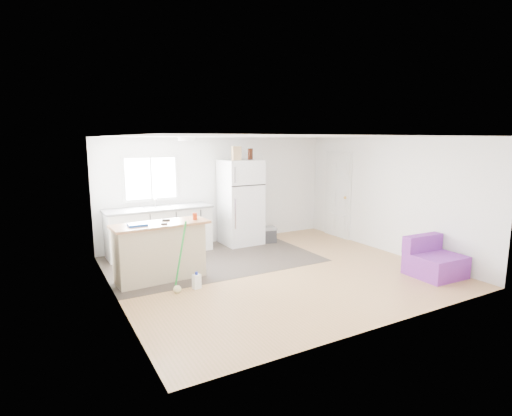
{
  "coord_description": "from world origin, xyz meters",
  "views": [
    {
      "loc": [
        -3.68,
        -5.86,
        2.35
      ],
      "look_at": [
        -0.02,
        0.7,
        1.06
      ],
      "focal_mm": 28.0,
      "sensor_mm": 36.0,
      "label": 1
    }
  ],
  "objects_px": {
    "red_cup": "(195,216)",
    "blue_tray": "(138,225)",
    "kitchen_cabinets": "(160,230)",
    "bottle_right": "(251,154)",
    "peninsula": "(160,251)",
    "refrigerator": "(241,202)",
    "cleaner_jug": "(197,281)",
    "purple_seat": "(433,262)",
    "cooler": "(265,235)",
    "bottle_left": "(249,154)",
    "cardboard_box": "(236,153)",
    "mop": "(178,277)"
  },
  "relations": [
    {
      "from": "kitchen_cabinets",
      "to": "red_cup",
      "type": "relative_size",
      "value": 18.27
    },
    {
      "from": "cleaner_jug",
      "to": "bottle_left",
      "type": "xyz_separation_m",
      "value": [
        2.1,
        2.13,
        1.91
      ]
    },
    {
      "from": "purple_seat",
      "to": "bottle_right",
      "type": "xyz_separation_m",
      "value": [
        -1.66,
        3.61,
        1.78
      ]
    },
    {
      "from": "refrigerator",
      "to": "blue_tray",
      "type": "distance_m",
      "value": 3.06
    },
    {
      "from": "cleaner_jug",
      "to": "cardboard_box",
      "type": "distance_m",
      "value": 3.36
    },
    {
      "from": "red_cup",
      "to": "cardboard_box",
      "type": "xyz_separation_m",
      "value": [
        1.52,
        1.42,
        1.02
      ]
    },
    {
      "from": "cardboard_box",
      "to": "bottle_left",
      "type": "relative_size",
      "value": 1.2
    },
    {
      "from": "cooler",
      "to": "red_cup",
      "type": "bearing_deg",
      "value": -137.35
    },
    {
      "from": "mop",
      "to": "bottle_left",
      "type": "relative_size",
      "value": 4.52
    },
    {
      "from": "kitchen_cabinets",
      "to": "refrigerator",
      "type": "distance_m",
      "value": 1.91
    },
    {
      "from": "cooler",
      "to": "bottle_left",
      "type": "height_order",
      "value": "bottle_left"
    },
    {
      "from": "kitchen_cabinets",
      "to": "cooler",
      "type": "relative_size",
      "value": 4.12
    },
    {
      "from": "refrigerator",
      "to": "cooler",
      "type": "relative_size",
      "value": 3.58
    },
    {
      "from": "cardboard_box",
      "to": "bottle_right",
      "type": "bearing_deg",
      "value": 12.17
    },
    {
      "from": "peninsula",
      "to": "bottle_right",
      "type": "bearing_deg",
      "value": 26.46
    },
    {
      "from": "cooler",
      "to": "bottle_right",
      "type": "relative_size",
      "value": 2.13
    },
    {
      "from": "red_cup",
      "to": "bottle_right",
      "type": "distance_m",
      "value": 2.65
    },
    {
      "from": "cooler",
      "to": "bottle_right",
      "type": "xyz_separation_m",
      "value": [
        -0.24,
        0.23,
        1.85
      ]
    },
    {
      "from": "kitchen_cabinets",
      "to": "purple_seat",
      "type": "relative_size",
      "value": 2.58
    },
    {
      "from": "cooler",
      "to": "purple_seat",
      "type": "relative_size",
      "value": 0.63
    },
    {
      "from": "red_cup",
      "to": "blue_tray",
      "type": "xyz_separation_m",
      "value": [
        -0.99,
        -0.02,
        -0.04
      ]
    },
    {
      "from": "blue_tray",
      "to": "cleaner_jug",
      "type": "bearing_deg",
      "value": -41.71
    },
    {
      "from": "cardboard_box",
      "to": "blue_tray",
      "type": "bearing_deg",
      "value": -149.97
    },
    {
      "from": "cleaner_jug",
      "to": "cardboard_box",
      "type": "bearing_deg",
      "value": 36.64
    },
    {
      "from": "kitchen_cabinets",
      "to": "cleaner_jug",
      "type": "height_order",
      "value": "kitchen_cabinets"
    },
    {
      "from": "peninsula",
      "to": "bottle_right",
      "type": "relative_size",
      "value": 6.51
    },
    {
      "from": "cooler",
      "to": "purple_seat",
      "type": "distance_m",
      "value": 3.67
    },
    {
      "from": "kitchen_cabinets",
      "to": "cardboard_box",
      "type": "relative_size",
      "value": 7.31
    },
    {
      "from": "peninsula",
      "to": "blue_tray",
      "type": "relative_size",
      "value": 5.43
    },
    {
      "from": "mop",
      "to": "red_cup",
      "type": "height_order",
      "value": "mop"
    },
    {
      "from": "bottle_left",
      "to": "mop",
      "type": "bearing_deg",
      "value": -138.6
    },
    {
      "from": "blue_tray",
      "to": "peninsula",
      "type": "bearing_deg",
      "value": 6.99
    },
    {
      "from": "cleaner_jug",
      "to": "bottle_left",
      "type": "distance_m",
      "value": 3.55
    },
    {
      "from": "kitchen_cabinets",
      "to": "bottle_right",
      "type": "bearing_deg",
      "value": -3.15
    },
    {
      "from": "refrigerator",
      "to": "red_cup",
      "type": "distance_m",
      "value": 2.25
    },
    {
      "from": "refrigerator",
      "to": "bottle_right",
      "type": "relative_size",
      "value": 7.62
    },
    {
      "from": "peninsula",
      "to": "mop",
      "type": "relative_size",
      "value": 1.44
    },
    {
      "from": "mop",
      "to": "red_cup",
      "type": "distance_m",
      "value": 1.17
    },
    {
      "from": "refrigerator",
      "to": "blue_tray",
      "type": "height_order",
      "value": "refrigerator"
    },
    {
      "from": "red_cup",
      "to": "bottle_right",
      "type": "bearing_deg",
      "value": 38.0
    },
    {
      "from": "bottle_left",
      "to": "bottle_right",
      "type": "relative_size",
      "value": 1.0
    },
    {
      "from": "refrigerator",
      "to": "bottle_right",
      "type": "distance_m",
      "value": 1.11
    },
    {
      "from": "peninsula",
      "to": "bottle_right",
      "type": "xyz_separation_m",
      "value": [
        2.56,
        1.49,
        1.53
      ]
    },
    {
      "from": "cooler",
      "to": "cardboard_box",
      "type": "xyz_separation_m",
      "value": [
        -0.66,
        0.14,
        1.87
      ]
    },
    {
      "from": "refrigerator",
      "to": "cleaner_jug",
      "type": "bearing_deg",
      "value": -131.98
    },
    {
      "from": "blue_tray",
      "to": "bottle_right",
      "type": "xyz_separation_m",
      "value": [
        2.92,
        1.54,
        1.03
      ]
    },
    {
      "from": "peninsula",
      "to": "red_cup",
      "type": "relative_size",
      "value": 13.57
    },
    {
      "from": "cleaner_jug",
      "to": "mop",
      "type": "relative_size",
      "value": 0.24
    },
    {
      "from": "refrigerator",
      "to": "purple_seat",
      "type": "bearing_deg",
      "value": -62.68
    },
    {
      "from": "peninsula",
      "to": "red_cup",
      "type": "xyz_separation_m",
      "value": [
        0.63,
        -0.02,
        0.54
      ]
    }
  ]
}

